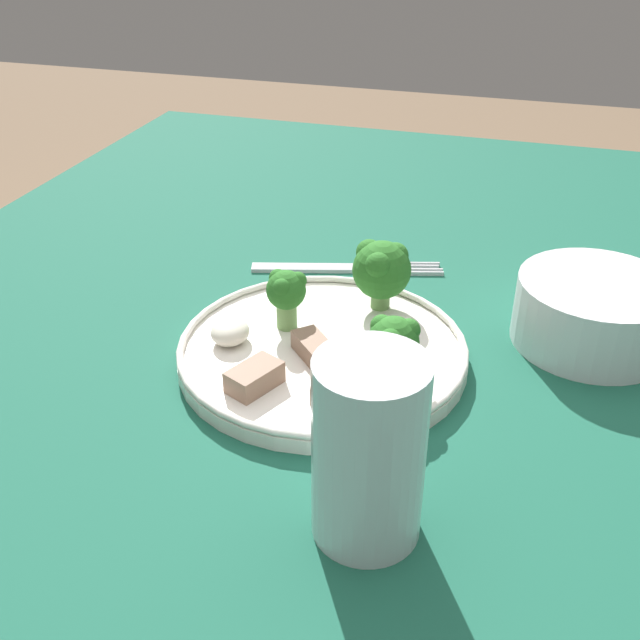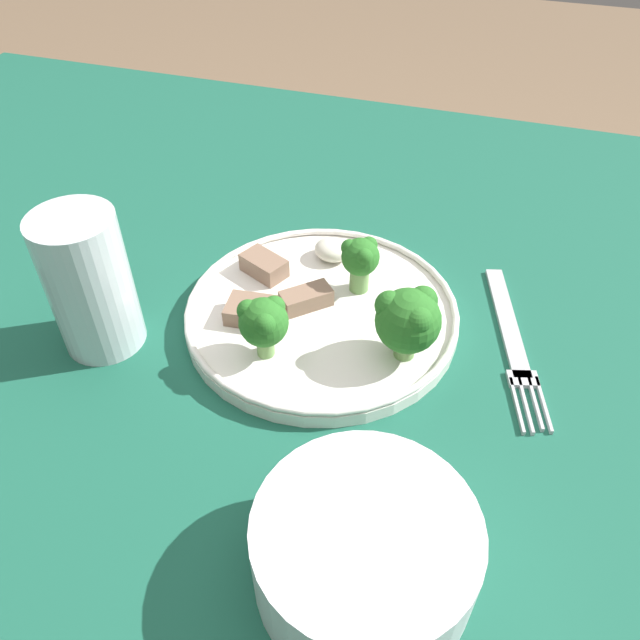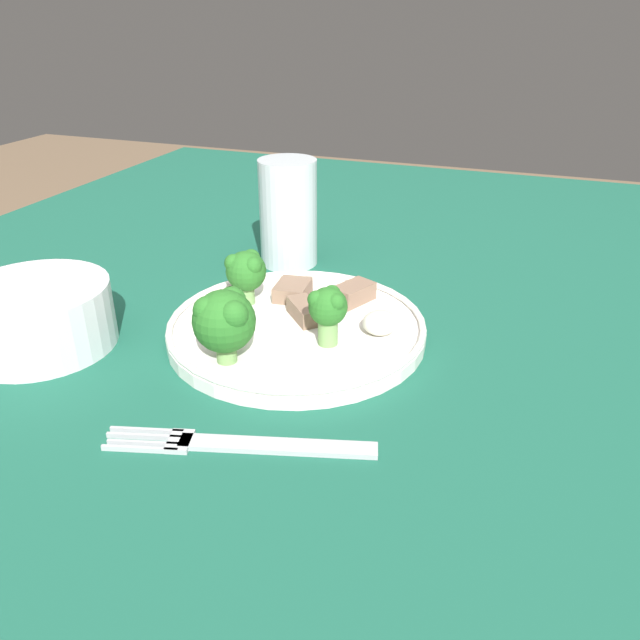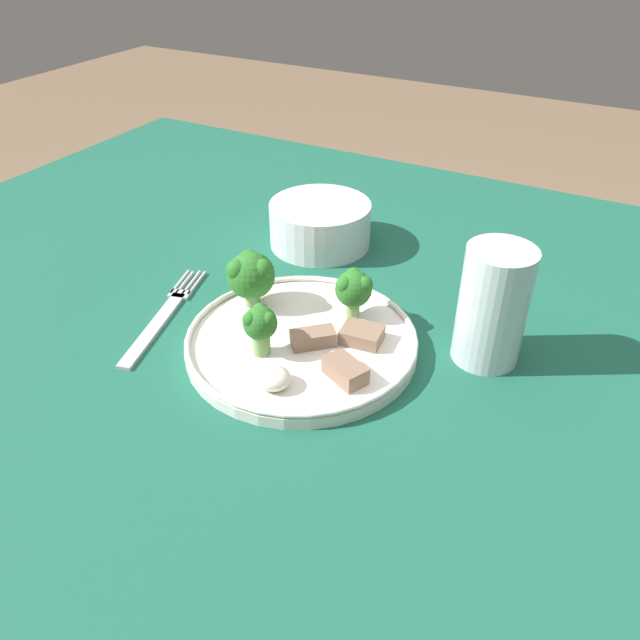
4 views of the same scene
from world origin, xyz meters
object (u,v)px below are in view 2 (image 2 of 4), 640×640
fork (512,341)px  cream_bowl (364,553)px  dinner_plate (322,313)px  drinking_glass (92,290)px

fork → cream_bowl: (0.07, 0.23, 0.03)m
dinner_plate → cream_bowl: cream_bowl is taller
fork → drinking_glass: bearing=17.0°
drinking_glass → dinner_plate: bearing=-155.3°
dinner_plate → drinking_glass: size_ratio=1.94×
fork → drinking_glass: (0.33, 0.10, 0.05)m
fork → drinking_glass: size_ratio=1.57×
fork → cream_bowl: cream_bowl is taller
dinner_plate → fork: bearing=-171.8°
dinner_plate → cream_bowl: (-0.09, 0.21, 0.02)m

